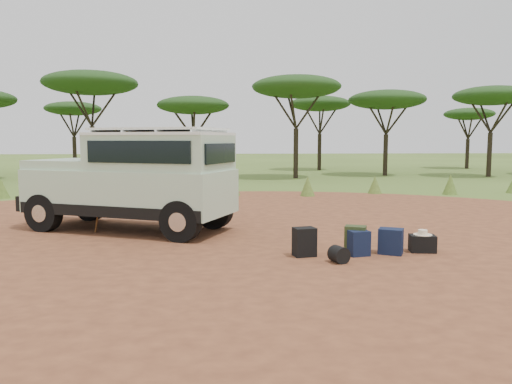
{
  "coord_description": "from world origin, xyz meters",
  "views": [
    {
      "loc": [
        -0.63,
        -11.37,
        2.27
      ],
      "look_at": [
        0.31,
        0.66,
        1.0
      ],
      "focal_mm": 35.0,
      "sensor_mm": 36.0,
      "label": 1
    }
  ],
  "objects": [
    {
      "name": "dirt_clearing",
      "position": [
        0.0,
        0.0,
        0.0
      ],
      "size": [
        23.0,
        23.0,
        0.01
      ],
      "primitive_type": "cylinder",
      "color": "#955331",
      "rests_on": "ground"
    },
    {
      "name": "ground",
      "position": [
        0.0,
        0.0,
        0.0
      ],
      "size": [
        140.0,
        140.0,
        0.0
      ],
      "primitive_type": "plane",
      "color": "#4A6523",
      "rests_on": "ground"
    },
    {
      "name": "acacia_treeline",
      "position": [
        0.75,
        19.81,
        4.87
      ],
      "size": [
        46.7,
        13.2,
        6.26
      ],
      "color": "black",
      "rests_on": "ground"
    },
    {
      "name": "safari_vehicle",
      "position": [
        -2.66,
        1.17,
        1.23
      ],
      "size": [
        5.57,
        3.98,
        2.55
      ],
      "rotation": [
        0.0,
        0.0,
        -0.42
      ],
      "color": "#B4D0B2",
      "rests_on": "ground"
    },
    {
      "name": "backpack_navy",
      "position": [
        2.12,
        -1.98,
        0.25
      ],
      "size": [
        0.43,
        0.34,
        0.5
      ],
      "primitive_type": "cube",
      "rotation": [
        0.0,
        0.0,
        0.2
      ],
      "color": "#131F3B",
      "rests_on": "ground"
    },
    {
      "name": "backpack_olive",
      "position": [
        2.11,
        -1.79,
        0.28
      ],
      "size": [
        0.49,
        0.43,
        0.56
      ],
      "primitive_type": "cube",
      "rotation": [
        0.0,
        0.0,
        -0.38
      ],
      "color": "#34421E",
      "rests_on": "ground"
    },
    {
      "name": "hard_case",
      "position": [
        3.5,
        -1.75,
        0.18
      ],
      "size": [
        0.55,
        0.43,
        0.35
      ],
      "primitive_type": "cube",
      "rotation": [
        0.0,
        0.0,
        -0.17
      ],
      "color": "black",
      "rests_on": "ground"
    },
    {
      "name": "grass_fringe",
      "position": [
        0.12,
        8.67,
        0.4
      ],
      "size": [
        36.6,
        1.6,
        0.9
      ],
      "color": "#4A6523",
      "rests_on": "ground"
    },
    {
      "name": "duffel_navy",
      "position": [
        2.8,
        -1.88,
        0.26
      ],
      "size": [
        0.56,
        0.51,
        0.52
      ],
      "primitive_type": "cube",
      "rotation": [
        0.0,
        0.0,
        -0.47
      ],
      "color": "#131F3B",
      "rests_on": "ground"
    },
    {
      "name": "walking_staff",
      "position": [
        -3.45,
        0.72,
        0.74
      ],
      "size": [
        0.39,
        0.47,
        1.48
      ],
      "primitive_type": "cylinder",
      "rotation": [
        0.35,
        0.0,
        0.68
      ],
      "color": "brown",
      "rests_on": "ground"
    },
    {
      "name": "safari_hat",
      "position": [
        3.5,
        -1.75,
        0.39
      ],
      "size": [
        0.37,
        0.37,
        0.11
      ],
      "color": "beige",
      "rests_on": "hard_case"
    },
    {
      "name": "stuff_sack",
      "position": [
        1.6,
        -2.49,
        0.16
      ],
      "size": [
        0.4,
        0.4,
        0.31
      ],
      "primitive_type": "cylinder",
      "rotation": [
        1.57,
        0.0,
        0.33
      ],
      "color": "black",
      "rests_on": "ground"
    },
    {
      "name": "backpack_black",
      "position": [
        1.05,
        -1.93,
        0.28
      ],
      "size": [
        0.47,
        0.38,
        0.57
      ],
      "primitive_type": "cube",
      "rotation": [
        0.0,
        0.0,
        0.21
      ],
      "color": "black",
      "rests_on": "ground"
    }
  ]
}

